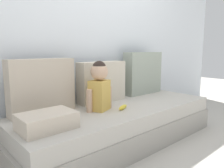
% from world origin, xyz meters
% --- Properties ---
extents(ground_plane, '(12.00, 12.00, 0.00)m').
position_xyz_m(ground_plane, '(0.00, 0.00, 0.00)').
color(ground_plane, '#B2ADA3').
extents(back_wall, '(5.48, 0.10, 2.27)m').
position_xyz_m(back_wall, '(0.00, 0.54, 1.13)').
color(back_wall, silver).
rests_on(back_wall, ground).
extents(couch, '(2.28, 0.81, 0.38)m').
position_xyz_m(couch, '(0.00, 0.00, 0.19)').
color(couch, '#9C978F').
rests_on(couch, ground).
extents(throw_pillow_left, '(0.60, 0.16, 0.50)m').
position_xyz_m(throw_pillow_left, '(-0.71, 0.31, 0.64)').
color(throw_pillow_left, '#C1B29E').
rests_on(throw_pillow_left, couch).
extents(throw_pillow_center, '(0.58, 0.16, 0.45)m').
position_xyz_m(throw_pillow_center, '(0.00, 0.31, 0.61)').
color(throw_pillow_center, beige).
rests_on(throw_pillow_center, couch).
extents(throw_pillow_right, '(0.59, 0.16, 0.55)m').
position_xyz_m(throw_pillow_right, '(0.71, 0.31, 0.66)').
color(throw_pillow_right, '#99A393').
rests_on(throw_pillow_right, couch).
extents(toddler, '(0.30, 0.21, 0.48)m').
position_xyz_m(toddler, '(-0.24, 0.05, 0.63)').
color(toddler, gold).
rests_on(toddler, couch).
extents(banana, '(0.17, 0.10, 0.04)m').
position_xyz_m(banana, '(-0.05, -0.09, 0.40)').
color(banana, yellow).
rests_on(banana, couch).
extents(folded_blanket, '(0.40, 0.28, 0.12)m').
position_xyz_m(folded_blanket, '(-0.86, -0.10, 0.45)').
color(folded_blanket, beige).
rests_on(folded_blanket, couch).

